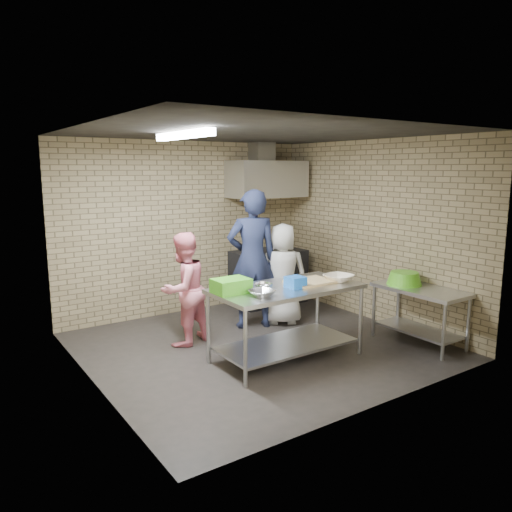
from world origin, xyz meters
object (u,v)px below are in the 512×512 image
Objects in this scene: side_counter at (419,316)px; woman_white at (283,274)px; bottle_red at (263,183)px; stove at (268,277)px; woman_pink at (184,289)px; blue_tub at (295,282)px; green_crate at (231,286)px; bottle_green at (282,184)px; prep_table at (286,323)px; green_basin at (404,278)px; man_navy at (252,259)px.

side_counter is 1.98m from woman_white.
bottle_red is 0.12× the size of woman_white.
stove is 0.81× the size of woman_pink.
blue_tub reaches higher than stove.
green_crate is 3.27m from bottle_red.
stove is (-0.45, 2.75, 0.08)m from side_counter.
woman_pink is at bearing -153.62° from bottle_green.
prep_table is 1.43m from woman_white.
green_crate is at bearing 163.65° from blue_tub.
woman_pink is (-0.78, 1.16, 0.29)m from prep_table.
green_basin is at bearing 154.15° from woman_white.
side_counter is 1.87m from blue_tub.
bottle_red reaches higher than bottle_green.
woman_white is (1.60, -0.02, 0.01)m from woman_pink.
stove is at bearing 59.02° from prep_table.
side_counter is 2.39m from man_navy.
woman_white is (-0.55, -1.29, -1.28)m from bottle_red.
green_crate is at bearing -136.88° from bottle_green.
prep_table is 0.53m from blue_tub.
bottle_green reaches higher than green_crate.
green_crate is 0.20× the size of man_navy.
green_basin is at bearing 152.24° from man_navy.
blue_tub is 1.71m from green_basin.
bottle_green reaches higher than man_navy.
man_navy is at bearing 47.24° from green_crate.
green_crate is (-0.70, 0.12, 0.53)m from prep_table.
prep_table is 3.20m from bottle_red.
woman_pink is at bearing -149.53° from bottle_red.
man_navy is (1.05, 1.14, 0.02)m from green_crate.
woman_white is (-0.50, -1.05, 0.30)m from stove.
woman_white is (0.76, 1.24, -0.22)m from blue_tub.
bottle_green is 2.10m from man_navy.
woman_white reaches higher than stove.
side_counter is at bearing 150.68° from woman_white.
side_counter is 0.52m from green_basin.
bottle_red is 0.09× the size of man_navy.
woman_pink is at bearing 145.85° from side_counter.
woman_pink reaches higher than side_counter.
blue_tub is at bearing 164.84° from side_counter.
bottle_green is 0.10× the size of woman_pink.
side_counter is 3.10m from woman_pink.
woman_pink is at bearing 123.96° from prep_table.
woman_white is at bearing 119.16° from side_counter.
blue_tub is at bearing -124.14° from bottle_green.
stove is at bearing -83.99° from woman_white.
prep_table is at bearing -120.98° from stove.
prep_table is 2.55m from stove.
blue_tub reaches higher than prep_table.
blue_tub is at bearing 98.20° from man_navy.
man_navy reaches higher than side_counter.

